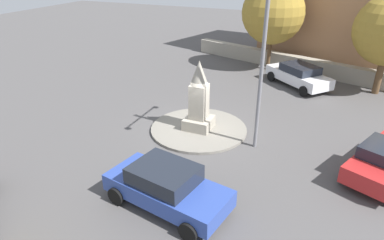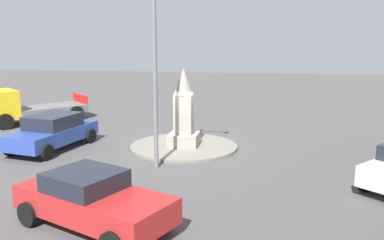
% 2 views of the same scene
% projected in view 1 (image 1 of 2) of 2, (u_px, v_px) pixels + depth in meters
% --- Properties ---
extents(ground_plane, '(80.00, 80.00, 0.00)m').
position_uv_depth(ground_plane, '(199.00, 130.00, 16.57)').
color(ground_plane, '#4F4C4C').
extents(traffic_island, '(4.66, 4.66, 0.12)m').
position_uv_depth(traffic_island, '(199.00, 129.00, 16.54)').
color(traffic_island, gray).
rests_on(traffic_island, ground).
extents(monument, '(1.27, 1.27, 3.36)m').
position_uv_depth(monument, '(199.00, 100.00, 15.88)').
color(monument, '#9E9687').
rests_on(monument, traffic_island).
extents(streetlamp, '(3.09, 0.28, 7.39)m').
position_uv_depth(streetlamp, '(264.00, 47.00, 13.19)').
color(streetlamp, slate).
rests_on(streetlamp, ground).
extents(car_blue_parked_left, '(2.68, 4.52, 1.50)m').
position_uv_depth(car_blue_parked_left, '(166.00, 186.00, 11.27)').
color(car_blue_parked_left, '#2D479E').
rests_on(car_blue_parked_left, ground).
extents(car_white_approaching, '(4.24, 4.52, 1.44)m').
position_uv_depth(car_white_approaching, '(299.00, 75.00, 21.79)').
color(car_white_approaching, silver).
rests_on(car_white_approaching, ground).
extents(stone_boundary_wall, '(6.38, 18.12, 1.09)m').
position_uv_depth(stone_boundary_wall, '(305.00, 65.00, 24.44)').
color(stone_boundary_wall, '#9E9687').
rests_on(stone_boundary_wall, ground).
extents(tree_mid_cluster, '(4.35, 4.35, 6.26)m').
position_uv_depth(tree_mid_cluster, '(273.00, 13.00, 23.63)').
color(tree_mid_cluster, brown).
rests_on(tree_mid_cluster, ground).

